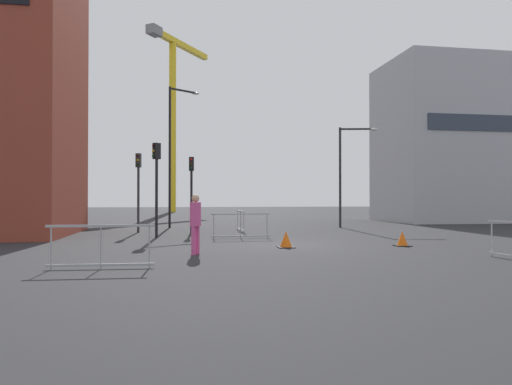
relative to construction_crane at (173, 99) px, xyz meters
The scene contains 14 objects.
ground 46.95m from the construction_crane, 84.32° to the right, with size 160.00×160.00×0.00m, color #28282B.
office_block 37.27m from the construction_crane, 52.80° to the right, with size 12.18×7.43×11.86m.
construction_crane is the anchor object (origin of this frame).
streetlamp_tall 34.53m from the construction_crane, 89.63° to the right, with size 1.84×1.22×8.32m.
streetlamp_short 38.04m from the construction_crane, 73.68° to the right, with size 2.22×0.60×5.91m.
traffic_light_corner 39.32m from the construction_crane, 88.25° to the right, with size 0.27×0.38×3.82m.
traffic_light_island 42.21m from the construction_crane, 90.66° to the right, with size 0.38×0.36×4.14m.
traffic_light_crosswalk 38.93m from the construction_crane, 92.32° to the right, with size 0.28×0.39×3.99m.
pedestrian_walking 48.98m from the construction_crane, 88.84° to the right, with size 0.34×0.34×1.84m.
safety_barrier_left_run 39.90m from the construction_crane, 84.34° to the right, with size 0.14×2.08×1.08m.
safety_barrier_rear 43.88m from the construction_crane, 85.71° to the right, with size 2.57×0.10×1.08m.
safety_barrier_right_run 51.65m from the construction_crane, 91.65° to the right, with size 2.57×0.17×1.08m.
traffic_cone_by_barrier 48.61m from the construction_crane, 79.58° to the right, with size 0.53×0.53×0.53m.
traffic_cone_orange 47.89m from the construction_crane, 84.79° to the right, with size 0.57×0.57×0.58m.
Camera 1 is at (-4.06, -17.32, 1.71)m, focal length 33.48 mm.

